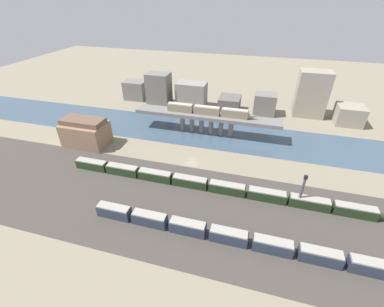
% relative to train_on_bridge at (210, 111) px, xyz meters
% --- Properties ---
extents(ground_plane, '(400.00, 400.00, 0.00)m').
position_rel_train_on_bridge_xyz_m(ground_plane, '(-1.37, -25.61, -11.47)').
color(ground_plane, gray).
extents(railbed_yard, '(280.00, 42.00, 0.01)m').
position_rel_train_on_bridge_xyz_m(railbed_yard, '(-1.37, -49.61, -11.47)').
color(railbed_yard, '#423D38').
rests_on(railbed_yard, ground).
extents(river_water, '(320.00, 27.59, 0.01)m').
position_rel_train_on_bridge_xyz_m(river_water, '(-1.37, -0.00, -11.47)').
color(river_water, '#3D5166').
rests_on(river_water, ground).
extents(bridge, '(66.82, 7.78, 9.61)m').
position_rel_train_on_bridge_xyz_m(bridge, '(-1.37, 0.00, -3.68)').
color(bridge, slate).
rests_on(bridge, ground).
extents(train_on_bridge, '(40.80, 2.70, 3.80)m').
position_rel_train_on_bridge_xyz_m(train_on_bridge, '(0.00, 0.00, 0.00)').
color(train_on_bridge, gray).
rests_on(train_on_bridge, bridge).
extents(train_yard_near, '(81.85, 3.02, 3.95)m').
position_rel_train_on_bridge_xyz_m(train_yard_near, '(19.32, -58.67, -9.52)').
color(train_yard_near, '#2D384C').
rests_on(train_yard_near, ground).
extents(train_yard_mid, '(105.85, 3.04, 3.58)m').
position_rel_train_on_bridge_xyz_m(train_yard_mid, '(9.83, -39.18, -9.71)').
color(train_yard_mid, '#23381E').
rests_on(train_yard_mid, ground).
extents(warehouse_building, '(18.25, 11.68, 11.97)m').
position_rel_train_on_bridge_xyz_m(warehouse_building, '(-49.08, -23.47, -5.78)').
color(warehouse_building, '#937056').
rests_on(warehouse_building, ground).
extents(signal_tower, '(1.00, 0.79, 11.95)m').
position_rel_train_on_bridge_xyz_m(signal_tower, '(37.08, -39.55, -5.42)').
color(signal_tower, '#4C4C51').
rests_on(signal_tower, ground).
extents(city_block_far_left, '(12.96, 9.67, 10.95)m').
position_rel_train_on_bridge_xyz_m(city_block_far_left, '(-52.86, 32.73, -5.99)').
color(city_block_far_left, slate).
rests_on(city_block_far_left, ground).
extents(city_block_left, '(12.74, 9.89, 18.15)m').
position_rel_train_on_bridge_xyz_m(city_block_left, '(-35.59, 28.00, -2.40)').
color(city_block_left, slate).
rests_on(city_block_left, ground).
extents(city_block_center, '(16.60, 9.93, 13.62)m').
position_rel_train_on_bridge_xyz_m(city_block_center, '(-16.93, 30.42, -4.66)').
color(city_block_center, gray).
rests_on(city_block_center, ground).
extents(city_block_right, '(11.29, 12.71, 8.07)m').
position_rel_train_on_bridge_xyz_m(city_block_right, '(5.18, 29.04, -7.44)').
color(city_block_right, '#605B56').
rests_on(city_block_right, ground).
extents(city_block_far_right, '(11.27, 9.32, 11.03)m').
position_rel_train_on_bridge_xyz_m(city_block_far_right, '(23.89, 30.51, -5.96)').
color(city_block_far_right, slate).
rests_on(city_block_far_right, ground).
extents(city_block_tall, '(15.37, 10.23, 23.56)m').
position_rel_train_on_bridge_xyz_m(city_block_tall, '(46.32, 34.58, 0.31)').
color(city_block_tall, gray).
rests_on(city_block_tall, ground).
extents(city_block_low, '(12.62, 11.49, 9.42)m').
position_rel_train_on_bridge_xyz_m(city_block_low, '(64.91, 28.94, -6.76)').
color(city_block_low, gray).
rests_on(city_block_low, ground).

